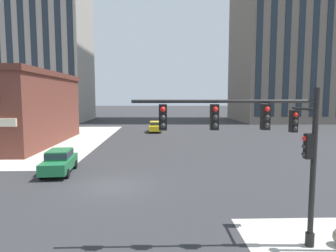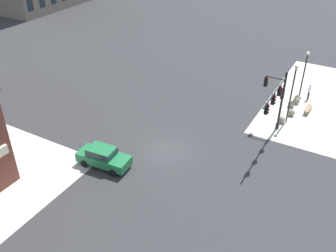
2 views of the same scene
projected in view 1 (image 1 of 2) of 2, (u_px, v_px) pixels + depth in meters
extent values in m
plane|color=#2D2D30|center=(114.00, 187.00, 18.03)|extent=(320.00, 320.00, 0.00)
cylinder|color=black|center=(310.00, 239.00, 10.84)|extent=(0.32, 0.32, 0.50)
cylinder|color=black|center=(313.00, 169.00, 10.58)|extent=(0.20, 0.20, 5.80)
cylinder|color=black|center=(225.00, 101.00, 10.24)|extent=(6.48, 0.12, 0.12)
cylinder|color=black|center=(304.00, 109.00, 11.26)|extent=(0.11, 1.80, 0.11)
cube|color=black|center=(265.00, 117.00, 10.34)|extent=(0.28, 0.28, 0.90)
sphere|color=red|center=(267.00, 109.00, 10.15)|extent=(0.18, 0.18, 0.18)
sphere|color=#282828|center=(267.00, 117.00, 10.18)|extent=(0.18, 0.18, 0.18)
sphere|color=#282828|center=(267.00, 125.00, 10.20)|extent=(0.18, 0.18, 0.18)
cube|color=black|center=(214.00, 117.00, 10.28)|extent=(0.28, 0.28, 0.90)
sphere|color=red|center=(215.00, 109.00, 10.09)|extent=(0.18, 0.18, 0.18)
sphere|color=#282828|center=(215.00, 117.00, 10.12)|extent=(0.18, 0.18, 0.18)
sphere|color=#282828|center=(215.00, 126.00, 10.15)|extent=(0.18, 0.18, 0.18)
cube|color=black|center=(163.00, 117.00, 10.23)|extent=(0.28, 0.28, 0.90)
sphere|color=red|center=(163.00, 109.00, 10.04)|extent=(0.18, 0.18, 0.18)
sphere|color=#282828|center=(163.00, 118.00, 10.07)|extent=(0.18, 0.18, 0.18)
sphere|color=#282828|center=(163.00, 126.00, 10.09)|extent=(0.18, 0.18, 0.18)
cube|color=black|center=(309.00, 146.00, 10.49)|extent=(0.28, 0.28, 0.90)
sphere|color=red|center=(305.00, 139.00, 10.46)|extent=(0.18, 0.18, 0.18)
sphere|color=#282828|center=(304.00, 146.00, 10.48)|extent=(0.18, 0.18, 0.18)
sphere|color=#282828|center=(304.00, 154.00, 10.51)|extent=(0.18, 0.18, 0.18)
cube|color=black|center=(294.00, 121.00, 12.11)|extent=(0.28, 0.28, 0.90)
sphere|color=red|center=(296.00, 115.00, 11.92)|extent=(0.18, 0.18, 0.18)
sphere|color=#282828|center=(295.00, 122.00, 11.95)|extent=(0.18, 0.18, 0.18)
sphere|color=#282828|center=(295.00, 128.00, 11.98)|extent=(0.18, 0.18, 0.18)
cube|color=gold|center=(155.00, 128.00, 45.60)|extent=(1.78, 4.41, 0.76)
cube|color=gold|center=(155.00, 123.00, 45.38)|extent=(1.51, 2.12, 0.60)
cube|color=#232D38|center=(155.00, 123.00, 45.38)|extent=(1.54, 2.21, 0.40)
cylinder|color=black|center=(150.00, 129.00, 46.97)|extent=(0.22, 0.64, 0.64)
cylinder|color=black|center=(160.00, 129.00, 47.03)|extent=(0.22, 0.64, 0.64)
cylinder|color=black|center=(149.00, 131.00, 44.25)|extent=(0.22, 0.64, 0.64)
cylinder|color=black|center=(161.00, 131.00, 44.31)|extent=(0.22, 0.64, 0.64)
cube|color=#1E6B3D|center=(59.00, 164.00, 21.06)|extent=(2.11, 4.53, 0.76)
cube|color=#1E6B3D|center=(59.00, 154.00, 21.14)|extent=(1.66, 2.23, 0.60)
cube|color=#232D38|center=(59.00, 154.00, 21.14)|extent=(1.71, 2.32, 0.40)
cylinder|color=black|center=(67.00, 174.00, 19.84)|extent=(0.27, 0.66, 0.64)
cylinder|color=black|center=(41.00, 174.00, 19.65)|extent=(0.27, 0.66, 0.64)
cylinder|color=black|center=(75.00, 164.00, 22.54)|extent=(0.27, 0.66, 0.64)
cylinder|color=black|center=(53.00, 165.00, 22.35)|extent=(0.27, 0.66, 0.64)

